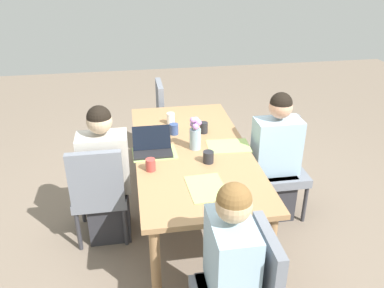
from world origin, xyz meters
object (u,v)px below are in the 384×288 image
at_px(chair_near_left_far, 99,189).
at_px(coffee_mug_centre_left, 174,129).
at_px(chair_far_left_mid, 278,161).
at_px(coffee_mug_far_left, 208,157).
at_px(dining_table, 192,157).
at_px(person_head_right_left_near, 230,281).
at_px(person_near_left_far, 106,181).
at_px(coffee_mug_near_left, 204,128).
at_px(person_far_left_mid, 275,163).
at_px(chair_head_left_right_near, 170,116).
at_px(coffee_mug_centre_right, 171,119).
at_px(laptop_near_left_far, 152,148).
at_px(flower_vase, 195,134).
at_px(coffee_mug_near_right, 151,165).

distance_m(chair_near_left_far, coffee_mug_centre_left, 0.86).
relative_size(chair_far_left_mid, coffee_mug_far_left, 9.49).
height_order(dining_table, person_head_right_left_near, person_head_right_left_near).
bearing_deg(person_near_left_far, coffee_mug_near_left, 111.56).
height_order(chair_far_left_mid, person_far_left_mid, person_far_left_mid).
bearing_deg(chair_head_left_right_near, chair_far_left_mid, 34.38).
relative_size(person_head_right_left_near, coffee_mug_far_left, 12.60).
distance_m(coffee_mug_centre_left, coffee_mug_far_left, 0.60).
height_order(person_head_right_left_near, chair_near_left_far, person_head_right_left_near).
xyz_separation_m(chair_far_left_mid, coffee_mug_centre_right, (-0.47, -0.93, 0.30)).
bearing_deg(coffee_mug_centre_left, dining_table, 19.08).
height_order(chair_head_left_right_near, coffee_mug_centre_right, chair_head_left_right_near).
height_order(person_head_right_left_near, coffee_mug_near_left, person_head_right_left_near).
bearing_deg(chair_far_left_mid, laptop_near_left_far, -85.74).
height_order(chair_head_left_right_near, laptop_near_left_far, laptop_near_left_far).
xyz_separation_m(chair_head_left_right_near, coffee_mug_far_left, (1.57, 0.13, 0.29)).
distance_m(laptop_near_left_far, coffee_mug_near_left, 0.58).
xyz_separation_m(chair_near_left_far, chair_head_left_right_near, (-1.45, 0.76, 0.00)).
relative_size(dining_table, chair_head_left_right_near, 2.22).
bearing_deg(laptop_near_left_far, person_far_left_mid, 90.57).
relative_size(chair_head_left_right_near, coffee_mug_centre_left, 9.16).
relative_size(flower_vase, coffee_mug_centre_right, 2.67).
distance_m(coffee_mug_near_right, coffee_mug_far_left, 0.46).
bearing_deg(coffee_mug_centre_right, flower_vase, 14.83).
distance_m(flower_vase, coffee_mug_near_left, 0.33).
distance_m(person_near_left_far, chair_head_left_right_near, 1.55).
distance_m(person_head_right_left_near, coffee_mug_near_right, 1.09).
bearing_deg(coffee_mug_near_right, person_near_left_far, -123.97).
height_order(person_far_left_mid, flower_vase, person_far_left_mid).
bearing_deg(person_head_right_left_near, coffee_mug_centre_left, -175.56).
relative_size(flower_vase, laptop_near_left_far, 0.91).
bearing_deg(person_head_right_left_near, dining_table, -179.47).
xyz_separation_m(flower_vase, laptop_near_left_far, (0.01, -0.36, -0.09)).
relative_size(laptop_near_left_far, coffee_mug_centre_right, 2.91).
distance_m(chair_head_left_right_near, coffee_mug_near_left, 1.09).
xyz_separation_m(dining_table, chair_far_left_mid, (-0.09, 0.82, -0.16)).
distance_m(chair_head_left_right_near, coffee_mug_near_right, 1.68).
xyz_separation_m(chair_far_left_mid, chair_near_left_far, (0.21, -1.61, 0.00)).
bearing_deg(dining_table, person_far_left_mid, 91.02).
height_order(coffee_mug_near_left, coffee_mug_centre_right, coffee_mug_centre_right).
bearing_deg(chair_near_left_far, coffee_mug_centre_left, 123.29).
distance_m(chair_head_left_right_near, flower_vase, 1.38).
height_order(person_near_left_far, chair_head_left_right_near, person_near_left_far).
relative_size(coffee_mug_centre_left, coffee_mug_centre_right, 0.90).
distance_m(person_far_left_mid, coffee_mug_far_left, 0.76).
height_order(coffee_mug_centre_left, coffee_mug_far_left, coffee_mug_centre_left).
bearing_deg(flower_vase, chair_far_left_mid, 95.54).
xyz_separation_m(person_near_left_far, chair_head_left_right_near, (-1.38, 0.70, -0.03)).
height_order(chair_head_left_right_near, coffee_mug_near_right, chair_head_left_right_near).
relative_size(dining_table, laptop_near_left_far, 6.24).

